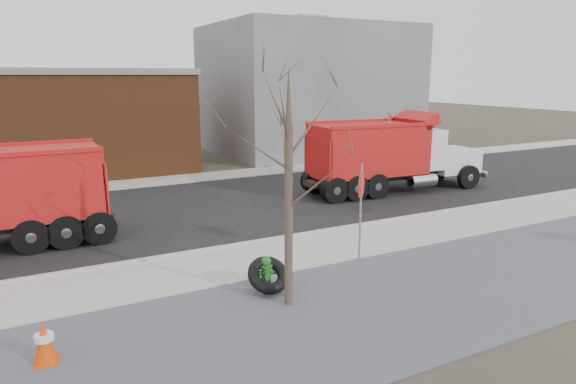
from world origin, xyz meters
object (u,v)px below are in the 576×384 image
stop_sign (361,196)px  fire_hydrant (266,275)px  dump_truck_red_a (389,152)px  truck_tire (268,275)px

stop_sign → fire_hydrant: bearing=171.2°
fire_hydrant → dump_truck_red_a: (9.14, 7.02, 1.32)m
stop_sign → dump_truck_red_a: 8.90m
truck_tire → fire_hydrant: bearing=83.2°
fire_hydrant → dump_truck_red_a: dump_truck_red_a is taller
truck_tire → stop_sign: size_ratio=0.37×
fire_hydrant → truck_tire: (-0.02, -0.16, 0.05)m
fire_hydrant → truck_tire: size_ratio=0.85×
fire_hydrant → dump_truck_red_a: bearing=51.9°
fire_hydrant → truck_tire: bearing=-82.4°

